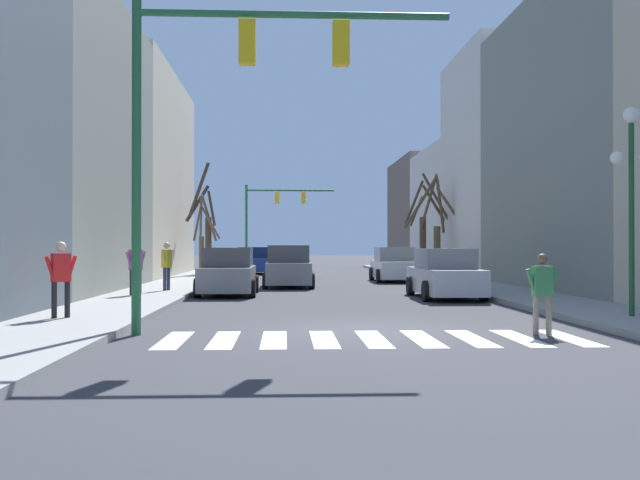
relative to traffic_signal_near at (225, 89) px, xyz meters
The scene contains 22 objects.
ground_plane 5.48m from the traffic_signal_near, 12.06° to the left, with size 240.00×240.00×0.00m, color #38383D.
sidewalk_left 5.69m from the traffic_signal_near, 169.79° to the left, with size 2.68×90.00×0.15m.
building_row_left 15.48m from the traffic_signal_near, 119.49° to the left, with size 6.00×38.76×12.20m.
building_row_right 24.16m from the traffic_signal_near, 57.12° to the left, with size 6.00×56.05×12.45m.
crosswalk_stripes 5.50m from the traffic_signal_near, 16.26° to the right, with size 7.65×2.60×0.01m.
traffic_signal_near is the anchor object (origin of this frame).
traffic_signal_far 40.61m from the traffic_signal_near, 89.72° to the left, with size 6.53×0.28×6.18m.
street_lamp_right_corner 9.04m from the traffic_signal_near, 11.40° to the left, with size 0.95×0.36×4.60m.
car_parked_left_near 12.18m from the traffic_signal_near, 56.75° to the left, with size 1.97×4.67×1.61m.
car_parked_right_near 16.78m from the traffic_signal_near, 85.46° to the left, with size 2.05×4.17×1.72m.
car_parked_right_mid 31.32m from the traffic_signal_near, 91.33° to the left, with size 2.16×4.64×1.62m.
car_driving_away_lane 12.17m from the traffic_signal_near, 94.01° to the left, with size 1.99×4.37×1.63m.
car_parked_right_far 24.49m from the traffic_signal_near, 86.46° to the left, with size 1.98×4.72×1.70m.
car_parked_left_mid 22.26m from the traffic_signal_near, 73.25° to the left, with size 1.98×4.47×1.63m.
pedestrian_crossing_street 12.71m from the traffic_signal_near, 104.03° to the left, with size 0.32×0.71×1.67m.
pedestrian_on_right_sidewalk 5.47m from the traffic_signal_near, 152.16° to the left, with size 0.63×0.47×1.64m.
pedestrian_on_left_sidewalk 10.68m from the traffic_signal_near, 110.61° to the left, with size 0.60×0.54×1.68m.
pedestrian_near_right_corner 7.14m from the traffic_signal_near, ahead, with size 0.67×0.24×1.55m.
street_tree_left_mid 26.74m from the traffic_signal_near, 69.89° to the left, with size 3.40×1.87×5.39m.
street_tree_left_near 26.11m from the traffic_signal_near, 97.11° to the left, with size 1.25×2.81×4.31m.
street_tree_right_mid 28.31m from the traffic_signal_near, 71.69° to the left, with size 2.52×1.76×5.60m.
street_tree_left_far 27.64m from the traffic_signal_near, 96.79° to the left, with size 1.68×1.24×6.22m.
Camera 1 is at (-1.61, -14.91, 1.69)m, focal length 42.00 mm.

